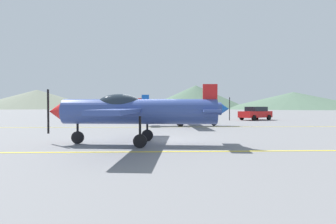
# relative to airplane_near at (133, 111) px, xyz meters

# --- Properties ---
(ground_plane) EXTENTS (400.00, 400.00, 0.00)m
(ground_plane) POSITION_rel_airplane_near_xyz_m (0.79, 1.17, -1.51)
(ground_plane) COLOR slate
(apron_line_near) EXTENTS (80.00, 0.16, 0.01)m
(apron_line_near) POSITION_rel_airplane_near_xyz_m (0.79, -2.13, -1.50)
(apron_line_near) COLOR yellow
(apron_line_near) RESTS_ON ground_plane
(apron_line_far) EXTENTS (80.00, 0.16, 0.01)m
(apron_line_far) POSITION_rel_airplane_near_xyz_m (0.79, 10.01, -1.50)
(apron_line_far) COLOR yellow
(apron_line_far) RESTS_ON ground_plane
(airplane_near) EXTENTS (7.81, 8.97, 2.68)m
(airplane_near) POSITION_rel_airplane_near_xyz_m (0.00, 0.00, 0.00)
(airplane_near) COLOR #33478C
(airplane_near) RESTS_ON ground_plane
(airplane_mid) EXTENTS (7.71, 8.90, 2.68)m
(airplane_mid) POSITION_rel_airplane_near_xyz_m (3.53, 11.59, 0.00)
(airplane_mid) COLOR #33478C
(airplane_mid) RESTS_ON ground_plane
(airplane_far) EXTENTS (7.82, 8.97, 2.68)m
(airplane_far) POSITION_rel_airplane_near_xyz_m (-4.48, 22.04, 0.00)
(airplane_far) COLOR #33478C
(airplane_far) RESTS_ON ground_plane
(car_sedan) EXTENTS (4.59, 3.84, 1.62)m
(car_sedan) POSITION_rel_airplane_near_xyz_m (13.09, 20.96, -0.67)
(car_sedan) COLOR red
(car_sedan) RESTS_ON ground_plane
(hill_left) EXTENTS (73.24, 73.24, 11.33)m
(hill_left) POSITION_rel_airplane_near_xyz_m (-70.50, 157.89, 4.16)
(hill_left) COLOR slate
(hill_left) RESTS_ON ground_plane
(hill_centerleft) EXTENTS (74.32, 74.32, 6.21)m
(hill_centerleft) POSITION_rel_airplane_near_xyz_m (-16.75, 135.82, 1.60)
(hill_centerleft) COLOR #4C6651
(hill_centerleft) RESTS_ON ground_plane
(hill_centerright) EXTENTS (62.67, 62.67, 13.96)m
(hill_centerright) POSITION_rel_airplane_near_xyz_m (24.40, 154.07, 5.47)
(hill_centerright) COLOR #4C6651
(hill_centerright) RESTS_ON ground_plane
(hill_right) EXTENTS (76.75, 76.75, 9.04)m
(hill_right) POSITION_rel_airplane_near_xyz_m (73.31, 132.62, 3.01)
(hill_right) COLOR #4C6651
(hill_right) RESTS_ON ground_plane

